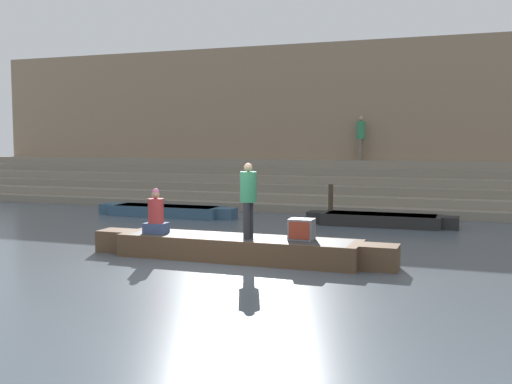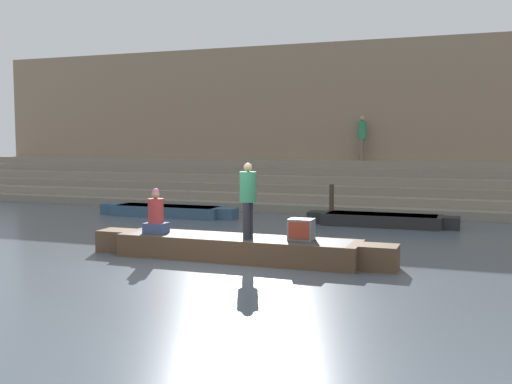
{
  "view_description": "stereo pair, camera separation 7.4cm",
  "coord_description": "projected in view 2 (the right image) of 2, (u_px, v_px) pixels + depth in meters",
  "views": [
    {
      "loc": [
        4.94,
        -11.03,
        2.61
      ],
      "look_at": [
        0.17,
        2.36,
        1.41
      ],
      "focal_mm": 42.0,
      "sensor_mm": 36.0,
      "label": 1
    },
    {
      "loc": [
        5.01,
        -11.0,
        2.61
      ],
      "look_at": [
        0.17,
        2.36,
        1.41
      ],
      "focal_mm": 42.0,
      "sensor_mm": 36.0,
      "label": 2
    }
  ],
  "objects": [
    {
      "name": "ghat_steps",
      "position": [
        337.0,
        191.0,
        23.66
      ],
      "size": [
        36.0,
        4.13,
        1.84
      ],
      "color": "gray",
      "rests_on": "ground"
    },
    {
      "name": "back_wall",
      "position": [
        348.0,
        124.0,
        25.39
      ],
      "size": [
        34.2,
        1.28,
        6.73
      ],
      "color": "#937A60",
      "rests_on": "ground"
    },
    {
      "name": "person_on_steps",
      "position": [
        362.0,
        135.0,
        24.29
      ],
      "size": [
        0.34,
        0.34,
        1.79
      ],
      "rotation": [
        0.0,
        0.0,
        3.69
      ],
      "color": "#756656",
      "rests_on": "ghat_steps"
    },
    {
      "name": "mooring_post",
      "position": [
        331.0,
        203.0,
        19.44
      ],
      "size": [
        0.15,
        0.15,
        1.22
      ],
      "primitive_type": "cylinder",
      "color": "#473828",
      "rests_on": "ground"
    },
    {
      "name": "tv_set",
      "position": [
        301.0,
        229.0,
        12.81
      ],
      "size": [
        0.53,
        0.4,
        0.45
      ],
      "rotation": [
        0.0,
        0.0,
        -0.13
      ],
      "color": "slate",
      "rests_on": "rowboat_main"
    },
    {
      "name": "ground_plane",
      "position": [
        209.0,
        269.0,
        12.23
      ],
      "size": [
        120.0,
        120.0,
        0.0
      ],
      "primitive_type": "plane",
      "color": "#4C5660"
    },
    {
      "name": "person_standing",
      "position": [
        248.0,
        195.0,
        12.93
      ],
      "size": [
        0.36,
        0.36,
        1.64
      ],
      "rotation": [
        0.0,
        0.0,
        -0.06
      ],
      "color": "#28282D",
      "rests_on": "rowboat_main"
    },
    {
      "name": "moored_boat_distant",
      "position": [
        381.0,
        220.0,
        18.51
      ],
      "size": [
        4.62,
        1.13,
        0.37
      ],
      "rotation": [
        0.0,
        0.0,
        -0.04
      ],
      "color": "black",
      "rests_on": "ground"
    },
    {
      "name": "rowboat_main",
      "position": [
        238.0,
        247.0,
        13.24
      ],
      "size": [
        6.98,
        1.31,
        0.51
      ],
      "rotation": [
        0.0,
        0.0,
        -0.06
      ],
      "color": "brown",
      "rests_on": "ground"
    },
    {
      "name": "person_rowing",
      "position": [
        156.0,
        215.0,
        13.78
      ],
      "size": [
        0.51,
        0.4,
        1.03
      ],
      "rotation": [
        0.0,
        0.0,
        0.18
      ],
      "color": "#3D4C75",
      "rests_on": "rowboat_main"
    },
    {
      "name": "moored_boat_shore",
      "position": [
        167.0,
        210.0,
        20.94
      ],
      "size": [
        5.13,
        1.13,
        0.37
      ],
      "rotation": [
        0.0,
        0.0,
        0.1
      ],
      "color": "#33516B",
      "rests_on": "ground"
    }
  ]
}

